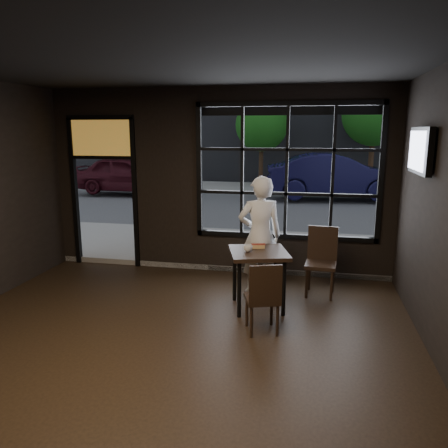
% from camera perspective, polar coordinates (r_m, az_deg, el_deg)
% --- Properties ---
extents(floor, '(6.00, 7.00, 0.02)m').
position_cam_1_polar(floor, '(4.85, -10.42, -18.86)').
color(floor, black).
rests_on(floor, ground).
extents(ceiling, '(6.00, 7.00, 0.02)m').
position_cam_1_polar(ceiling, '(4.24, -12.19, 21.90)').
color(ceiling, black).
rests_on(ceiling, ground).
extents(window_frame, '(3.06, 0.12, 2.28)m').
position_cam_1_polar(window_frame, '(7.38, 8.18, 6.76)').
color(window_frame, black).
rests_on(window_frame, ground).
extents(stained_transom, '(1.20, 0.06, 0.70)m').
position_cam_1_polar(stained_transom, '(8.23, -15.72, 10.81)').
color(stained_transom, orange).
rests_on(stained_transom, ground).
extents(street_asphalt, '(60.00, 41.00, 0.04)m').
position_cam_1_polar(street_asphalt, '(28.00, 8.17, 6.85)').
color(street_asphalt, '#545456').
rests_on(street_asphalt, ground).
extents(building_across, '(28.00, 12.00, 15.00)m').
position_cam_1_polar(building_across, '(27.36, 8.53, 22.54)').
color(building_across, '#5B5956').
rests_on(building_across, ground).
extents(cafe_table, '(0.96, 0.96, 0.84)m').
position_cam_1_polar(cafe_table, '(6.21, 4.48, -7.22)').
color(cafe_table, black).
rests_on(cafe_table, floor).
extents(chair_near, '(0.50, 0.50, 0.92)m').
position_cam_1_polar(chair_near, '(5.50, 5.00, -9.41)').
color(chair_near, black).
rests_on(chair_near, floor).
extents(chair_window, '(0.49, 0.49, 1.04)m').
position_cam_1_polar(chair_window, '(6.78, 12.53, -4.93)').
color(chair_window, black).
rests_on(chair_window, floor).
extents(man, '(0.76, 0.61, 1.82)m').
position_cam_1_polar(man, '(6.64, 4.71, -1.53)').
color(man, white).
rests_on(man, floor).
extents(hotdog, '(0.21, 0.13, 0.06)m').
position_cam_1_polar(hotdog, '(6.21, 4.49, -2.91)').
color(hotdog, tan).
rests_on(hotdog, cafe_table).
extents(cup, '(0.17, 0.17, 0.10)m').
position_cam_1_polar(cup, '(6.02, 3.14, -3.19)').
color(cup, silver).
rests_on(cup, cafe_table).
extents(tv, '(0.11, 0.98, 0.57)m').
position_cam_1_polar(tv, '(6.00, 24.32, 8.73)').
color(tv, black).
rests_on(tv, wall_right).
extents(navy_car, '(4.99, 2.25, 1.59)m').
position_cam_1_polar(navy_car, '(16.21, 14.22, 6.13)').
color(navy_car, black).
rests_on(navy_car, street_asphalt).
extents(maroon_car, '(4.17, 1.70, 1.42)m').
position_cam_1_polar(maroon_car, '(17.46, -12.44, 6.33)').
color(maroon_car, '#350C13').
rests_on(maroon_car, street_asphalt).
extents(tree_left, '(2.25, 2.25, 3.84)m').
position_cam_1_polar(tree_left, '(19.26, 4.93, 12.72)').
color(tree_left, '#332114').
rests_on(tree_left, street_asphalt).
extents(tree_right, '(2.60, 2.60, 4.44)m').
position_cam_1_polar(tree_right, '(19.46, 19.02, 13.37)').
color(tree_right, '#332114').
rests_on(tree_right, street_asphalt).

